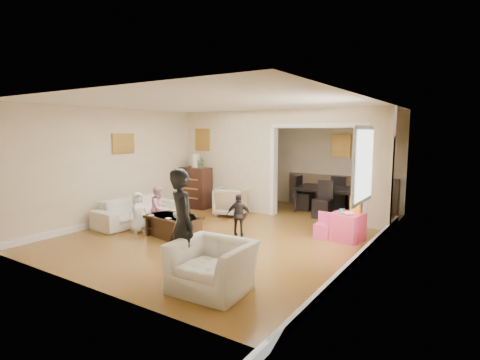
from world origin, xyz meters
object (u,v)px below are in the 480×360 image
Objects in this scene: sofa at (139,211)px; coffee_table at (174,227)px; adult_person at (183,225)px; play_table at (347,227)px; child_kneel_b at (159,208)px; child_toddler at (239,215)px; coffee_cup at (175,215)px; armchair_front at (212,266)px; armchair_back at (231,202)px; cyan_cup at (341,211)px; dining_table at (332,201)px; table_lamp at (196,161)px; child_kneel_a at (138,212)px; dresser at (196,188)px.

coffee_table is (1.43, -0.41, -0.08)m from sofa.
sofa is at bearing 0.79° from adult_person.
coffee_table is 2.05× the size of play_table.
child_kneel_b is (-2.30, 1.81, -0.33)m from adult_person.
coffee_cup is at bearing 13.05° from child_toddler.
armchair_front is 1.08× the size of child_kneel_b.
armchair_back reaches higher than cyan_cup.
cyan_cup is 0.04× the size of dining_table.
table_lamp is 3.74m from dining_table.
coffee_table is at bearing -57.05° from child_kneel_a.
adult_person is (3.03, -1.91, 0.50)m from sofa.
child_toddler reaches higher than coffee_table.
adult_person is at bearing 98.26° from armchair_back.
child_toddler is (0.95, 0.80, -0.04)m from coffee_cup.
cyan_cup is at bearing 29.55° from coffee_table.
cyan_cup reaches higher than sofa.
child_toddler is at bearing -154.32° from play_table.
child_kneel_b is (-0.80, 0.35, -0.00)m from coffee_cup.
armchair_front is 1.82× the size of play_table.
coffee_table is 1.22× the size of child_kneel_b.
child_kneel_b reaches higher than armchair_back.
play_table is 0.30× the size of dining_table.
child_kneel_a is at bearing 56.62° from armchair_back.
table_lamp reaches higher than armchair_front.
child_kneel_b is at bearing 156.80° from coffee_table.
dresser is at bearing 128.75° from armchair_front.
adult_person is at bearing -116.58° from sofa.
cyan_cup is 3.35m from adult_person.
armchair_front is (2.30, -3.79, -0.02)m from armchair_back.
child_toddler is (1.20, -1.47, 0.08)m from armchair_back.
sofa is 2.10m from dresser.
child_kneel_a is at bearing -154.49° from play_table.
coffee_cup is 3.19m from cyan_cup.
sofa is at bearing -164.30° from cyan_cup.
adult_person is (-1.23, -3.11, 0.22)m from cyan_cup.
child_kneel_b reaches higher than sofa.
armchair_back is at bearing -11.11° from table_lamp.
child_kneel_a reaches higher than sofa.
table_lamp reaches higher than child_kneel_b.
armchair_front is at bearing -36.44° from coffee_cup.
dresser reaches higher than play_table.
child_toddler is at bearing 35.54° from coffee_table.
child_toddler is at bearing 40.10° from coffee_cup.
play_table is 3.88m from child_kneel_b.
cyan_cup is at bearing -11.56° from dresser.
child_kneel_b is (-3.63, -1.35, 0.20)m from play_table.
coffee_cup is (1.60, -2.54, -0.82)m from table_lamp.
dresser is 2.02× the size of play_table.
child_kneel_a is at bearing -128.04° from sofa.
armchair_front is 3.25m from cyan_cup.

